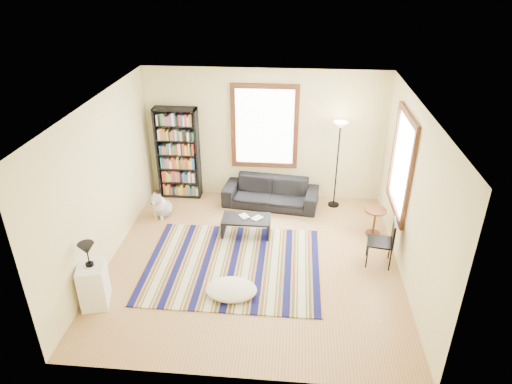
# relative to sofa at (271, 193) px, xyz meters

# --- Properties ---
(floor) EXTENTS (5.00, 5.00, 0.10)m
(floor) POSITION_rel_sofa_xyz_m (-0.17, -2.05, -0.34)
(floor) COLOR #AC864E
(floor) RESTS_ON ground
(ceiling) EXTENTS (5.00, 5.00, 0.10)m
(ceiling) POSITION_rel_sofa_xyz_m (-0.17, -2.05, 2.56)
(ceiling) COLOR white
(ceiling) RESTS_ON floor
(wall_back) EXTENTS (5.00, 0.10, 2.80)m
(wall_back) POSITION_rel_sofa_xyz_m (-0.17, 0.50, 1.11)
(wall_back) COLOR #CFC48B
(wall_back) RESTS_ON floor
(wall_front) EXTENTS (5.00, 0.10, 2.80)m
(wall_front) POSITION_rel_sofa_xyz_m (-0.17, -4.60, 1.11)
(wall_front) COLOR #CFC48B
(wall_front) RESTS_ON floor
(wall_left) EXTENTS (0.10, 5.00, 2.80)m
(wall_left) POSITION_rel_sofa_xyz_m (-2.72, -2.05, 1.11)
(wall_left) COLOR #CFC48B
(wall_left) RESTS_ON floor
(wall_right) EXTENTS (0.10, 5.00, 2.80)m
(wall_right) POSITION_rel_sofa_xyz_m (2.38, -2.05, 1.11)
(wall_right) COLOR #CFC48B
(wall_right) RESTS_ON floor
(window_back) EXTENTS (1.20, 0.06, 1.60)m
(window_back) POSITION_rel_sofa_xyz_m (-0.17, 0.42, 1.31)
(window_back) COLOR white
(window_back) RESTS_ON wall_back
(window_right) EXTENTS (0.06, 1.20, 1.60)m
(window_right) POSITION_rel_sofa_xyz_m (2.30, -1.25, 1.31)
(window_right) COLOR white
(window_right) RESTS_ON wall_right
(rug) EXTENTS (3.02, 2.41, 0.02)m
(rug) POSITION_rel_sofa_xyz_m (-0.52, -2.20, -0.28)
(rug) COLOR #0D0F43
(rug) RESTS_ON floor
(sofa) EXTENTS (2.06, 1.02, 0.58)m
(sofa) POSITION_rel_sofa_xyz_m (0.00, 0.00, 0.00)
(sofa) COLOR black
(sofa) RESTS_ON floor
(bookshelf) EXTENTS (0.90, 0.30, 2.00)m
(bookshelf) POSITION_rel_sofa_xyz_m (-2.01, 0.27, 0.71)
(bookshelf) COLOR black
(bookshelf) RESTS_ON floor
(coffee_table) EXTENTS (1.00, 0.72, 0.36)m
(coffee_table) POSITION_rel_sofa_xyz_m (-0.39, -1.21, -0.11)
(coffee_table) COLOR black
(coffee_table) RESTS_ON floor
(book_a) EXTENTS (0.25, 0.24, 0.02)m
(book_a) POSITION_rel_sofa_xyz_m (-0.49, -1.21, 0.08)
(book_a) COLOR beige
(book_a) RESTS_ON coffee_table
(book_b) EXTENTS (0.25, 0.26, 0.02)m
(book_b) POSITION_rel_sofa_xyz_m (-0.24, -1.16, 0.08)
(book_b) COLOR beige
(book_b) RESTS_ON coffee_table
(floor_cushion) EXTENTS (0.94, 0.80, 0.20)m
(floor_cushion) POSITION_rel_sofa_xyz_m (-0.44, -2.97, -0.19)
(floor_cushion) COLOR beige
(floor_cushion) RESTS_ON floor
(floor_lamp) EXTENTS (0.32, 0.32, 1.86)m
(floor_lamp) POSITION_rel_sofa_xyz_m (1.34, 0.10, 0.64)
(floor_lamp) COLOR black
(floor_lamp) RESTS_ON floor
(side_table) EXTENTS (0.41, 0.41, 0.54)m
(side_table) POSITION_rel_sofa_xyz_m (2.03, -0.99, -0.02)
(side_table) COLOR #492912
(side_table) RESTS_ON floor
(folding_chair) EXTENTS (0.47, 0.46, 0.86)m
(folding_chair) POSITION_rel_sofa_xyz_m (1.98, -1.91, 0.14)
(folding_chair) COLOR black
(folding_chair) RESTS_ON floor
(white_cabinet) EXTENTS (0.50, 0.58, 0.70)m
(white_cabinet) POSITION_rel_sofa_xyz_m (-2.47, -3.33, 0.06)
(white_cabinet) COLOR white
(white_cabinet) RESTS_ON floor
(table_lamp) EXTENTS (0.29, 0.29, 0.38)m
(table_lamp) POSITION_rel_sofa_xyz_m (-2.47, -3.33, 0.60)
(table_lamp) COLOR black
(table_lamp) RESTS_ON white_cabinet
(dog) EXTENTS (0.58, 0.68, 0.58)m
(dog) POSITION_rel_sofa_xyz_m (-2.15, -0.66, -0.00)
(dog) COLOR #B9B9B9
(dog) RESTS_ON floor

